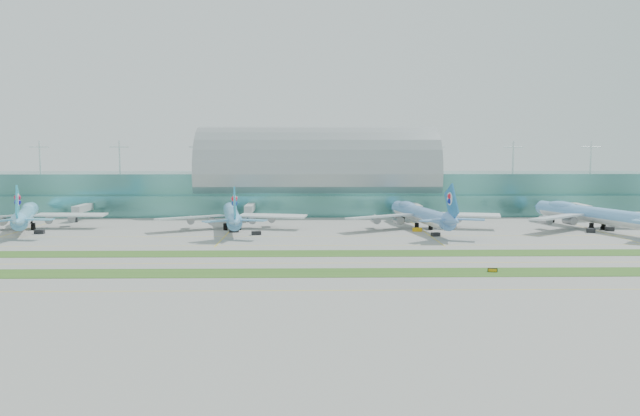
{
  "coord_description": "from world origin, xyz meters",
  "views": [
    {
      "loc": [
        -4.25,
        -187.22,
        32.19
      ],
      "look_at": [
        0.0,
        55.0,
        9.0
      ],
      "focal_mm": 35.0,
      "sensor_mm": 36.0,
      "label": 1
    }
  ],
  "objects_px": {
    "airliner_a": "(26,214)",
    "airliner_d": "(590,213)",
    "terminal": "(317,184)",
    "airliner_b": "(232,214)",
    "taxiway_sign_east": "(493,270)",
    "airliner_c": "(420,213)"
  },
  "relations": [
    {
      "from": "airliner_a",
      "to": "airliner_d",
      "type": "distance_m",
      "value": 226.13
    },
    {
      "from": "airliner_d",
      "to": "airliner_b",
      "type": "bearing_deg",
      "value": 162.0
    },
    {
      "from": "terminal",
      "to": "airliner_d",
      "type": "bearing_deg",
      "value": -32.57
    },
    {
      "from": "airliner_b",
      "to": "taxiway_sign_east",
      "type": "xyz_separation_m",
      "value": [
        78.96,
        -89.77,
        -5.28
      ]
    },
    {
      "from": "terminal",
      "to": "airliner_c",
      "type": "distance_m",
      "value": 79.15
    },
    {
      "from": "airliner_d",
      "to": "terminal",
      "type": "bearing_deg",
      "value": 130.47
    },
    {
      "from": "airliner_c",
      "to": "taxiway_sign_east",
      "type": "bearing_deg",
      "value": -97.39
    },
    {
      "from": "terminal",
      "to": "airliner_a",
      "type": "xyz_separation_m",
      "value": [
        -117.52,
        -66.58,
        -8.24
      ]
    },
    {
      "from": "airliner_c",
      "to": "taxiway_sign_east",
      "type": "distance_m",
      "value": 89.22
    },
    {
      "from": "airliner_a",
      "to": "airliner_d",
      "type": "relative_size",
      "value": 0.94
    },
    {
      "from": "airliner_d",
      "to": "airliner_a",
      "type": "bearing_deg",
      "value": 162.33
    },
    {
      "from": "terminal",
      "to": "taxiway_sign_east",
      "type": "bearing_deg",
      "value": -74.42
    },
    {
      "from": "airliner_a",
      "to": "airliner_c",
      "type": "relative_size",
      "value": 0.94
    },
    {
      "from": "airliner_a",
      "to": "taxiway_sign_east",
      "type": "xyz_separation_m",
      "value": [
        161.15,
        -89.94,
        -5.47
      ]
    },
    {
      "from": "terminal",
      "to": "airliner_a",
      "type": "relative_size",
      "value": 4.99
    },
    {
      "from": "terminal",
      "to": "taxiway_sign_east",
      "type": "relative_size",
      "value": 136.76
    },
    {
      "from": "terminal",
      "to": "airliner_b",
      "type": "height_order",
      "value": "terminal"
    },
    {
      "from": "airliner_c",
      "to": "airliner_a",
      "type": "bearing_deg",
      "value": 170.24
    },
    {
      "from": "airliner_c",
      "to": "airliner_d",
      "type": "relative_size",
      "value": 1.0
    },
    {
      "from": "terminal",
      "to": "airliner_b",
      "type": "distance_m",
      "value": 76.0
    },
    {
      "from": "terminal",
      "to": "airliner_c",
      "type": "xyz_separation_m",
      "value": [
        40.5,
        -67.53,
        -8.04
      ]
    },
    {
      "from": "terminal",
      "to": "airliner_c",
      "type": "relative_size",
      "value": 4.68
    }
  ]
}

